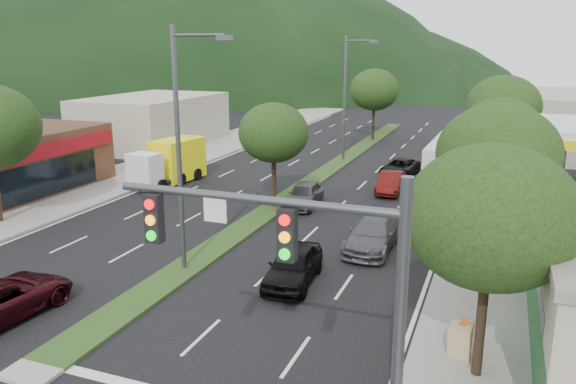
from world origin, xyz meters
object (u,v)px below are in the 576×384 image
at_px(car_queue_e, 304,194).
at_px(streetlight_near, 182,140).
at_px(tree_r_c, 500,134).
at_px(tree_med_far, 374,90).
at_px(car_queue_d, 400,168).
at_px(tree_r_b, 498,156).
at_px(tree_r_a, 491,217).
at_px(a_frame_sign, 460,339).
at_px(tree_r_d, 503,107).
at_px(car_queue_b, 373,234).
at_px(motorhome, 449,163).
at_px(car_queue_a, 293,266).
at_px(traffic_signal, 320,289).
at_px(streetlight_mid, 347,92).
at_px(box_truck, 171,163).
at_px(car_queue_c, 391,182).
at_px(tree_med_near, 274,133).
at_px(suv_maroon, 2,298).
at_px(tree_r_e, 504,98).

bearing_deg(car_queue_e, streetlight_near, -101.10).
bearing_deg(tree_r_c, tree_med_far, 116.57).
bearing_deg(car_queue_d, tree_r_b, -61.22).
distance_m(tree_r_a, a_frame_sign, 4.12).
bearing_deg(tree_r_b, tree_r_c, 90.00).
height_order(tree_r_c, tree_r_d, tree_r_d).
xyz_separation_m(car_queue_b, motorhome, (2.11, 13.15, 0.98)).
xyz_separation_m(car_queue_a, motorhome, (4.21, 18.15, 0.97)).
bearing_deg(traffic_signal, streetlight_mid, 104.33).
distance_m(tree_r_a, box_truck, 27.41).
height_order(car_queue_c, box_truck, box_truck).
bearing_deg(tree_r_c, tree_med_near, -170.54).
height_order(tree_r_d, car_queue_a, tree_r_d).
bearing_deg(tree_med_near, suv_maroon, -102.79).
bearing_deg(tree_r_a, a_frame_sign, 128.10).
distance_m(car_queue_d, car_queue_e, 10.72).
xyz_separation_m(tree_r_c, tree_med_near, (-12.00, -2.00, -0.32)).
bearing_deg(car_queue_b, tree_r_a, -60.92).
relative_size(car_queue_b, motorhome, 0.60).
distance_m(car_queue_b, motorhome, 13.36).
height_order(car_queue_a, a_frame_sign, a_frame_sign).
distance_m(traffic_signal, car_queue_c, 26.08).
bearing_deg(car_queue_e, tree_r_e, 59.03).
xyz_separation_m(tree_r_e, box_truck, (-21.00, -18.73, -3.50)).
relative_size(tree_r_d, car_queue_d, 1.61).
bearing_deg(motorhome, a_frame_sign, -82.29).
bearing_deg(streetlight_near, car_queue_b, 38.88).
xyz_separation_m(tree_r_b, car_queue_b, (-5.10, 1.39, -4.31)).
bearing_deg(tree_med_near, car_queue_c, 46.72).
distance_m(tree_med_far, streetlight_mid, 11.02).
relative_size(tree_med_near, motorhome, 0.72).
xyz_separation_m(tree_r_b, tree_med_far, (-12.00, 32.00, -0.03)).
relative_size(car_queue_c, car_queue_e, 0.96).
relative_size(car_queue_a, car_queue_d, 0.97).
bearing_deg(a_frame_sign, tree_r_e, 96.14).
height_order(car_queue_c, a_frame_sign, a_frame_sign).
distance_m(car_queue_e, a_frame_sign, 17.46).
height_order(car_queue_e, a_frame_sign, a_frame_sign).
xyz_separation_m(tree_med_near, car_queue_e, (1.50, 1.01, -3.71)).
height_order(traffic_signal, tree_r_e, traffic_signal).
xyz_separation_m(tree_r_d, box_truck, (-21.00, -8.73, -3.79)).
relative_size(tree_r_b, car_queue_e, 1.64).
relative_size(suv_maroon, a_frame_sign, 3.53).
distance_m(suv_maroon, a_frame_sign, 15.34).
height_order(tree_r_a, car_queue_b, tree_r_a).
height_order(car_queue_a, box_truck, box_truck).
bearing_deg(traffic_signal, car_queue_a, 113.13).
relative_size(car_queue_a, a_frame_sign, 2.98).
bearing_deg(tree_r_e, car_queue_c, -111.63).
bearing_deg(streetlight_mid, tree_r_d, -14.27).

